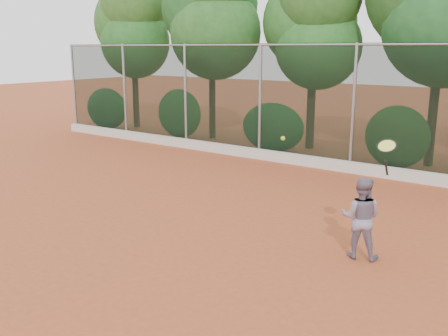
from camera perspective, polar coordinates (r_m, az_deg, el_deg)
The scene contains 7 objects.
ground at distance 8.66m, azimuth -3.95°, elevation -9.34°, with size 80.00×80.00×0.00m, color #A24826.
concrete_curb at distance 14.26m, azimuth 13.90°, elevation 0.15°, with size 24.00×0.20×0.30m, color beige.
tennis_player at distance 8.43m, azimuth 15.35°, elevation -5.49°, with size 0.66×0.52×1.36m, color slate.
chainlink_fence at distance 14.14m, azimuth 14.58°, elevation 7.03°, with size 24.09×0.09×3.50m.
foliage_backdrop at distance 16.14m, azimuth 15.99°, elevation 16.77°, with size 23.70×3.63×7.55m.
tennis_racket at distance 7.84m, azimuth 18.10°, elevation 2.14°, with size 0.31×0.30×0.58m.
tennis_ball_in_flight at distance 8.12m, azimuth 6.75°, elevation 3.39°, with size 0.07×0.07×0.07m.
Camera 1 is at (5.16, -6.08, 3.37)m, focal length 40.00 mm.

